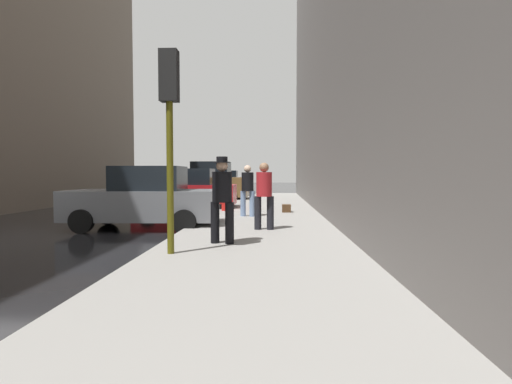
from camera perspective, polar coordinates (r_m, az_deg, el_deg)
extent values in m
plane|color=black|center=(11.34, -31.70, -5.77)|extent=(120.00, 120.00, 0.00)
cube|color=gray|center=(9.40, 0.41, -6.58)|extent=(4.00, 40.00, 0.15)
cube|color=slate|center=(11.88, -15.86, -1.76)|extent=(4.25, 1.96, 0.84)
cube|color=black|center=(11.79, -14.97, 1.87)|extent=(1.93, 1.62, 0.70)
cylinder|color=black|center=(13.22, -20.37, -2.99)|extent=(0.65, 0.24, 0.64)
cylinder|color=black|center=(11.53, -23.69, -3.86)|extent=(0.65, 0.24, 0.64)
cylinder|color=black|center=(12.49, -8.60, -3.17)|extent=(0.65, 0.24, 0.64)
cylinder|color=black|center=(10.69, -10.22, -4.17)|extent=(0.65, 0.24, 0.64)
cube|color=#B2191E|center=(17.32, -9.97, -0.34)|extent=(4.21, 1.86, 0.84)
cube|color=black|center=(17.25, -9.34, 2.15)|extent=(1.90, 1.57, 0.70)
cylinder|color=black|center=(18.56, -13.48, -1.31)|extent=(0.64, 0.22, 0.64)
cylinder|color=black|center=(16.80, -15.19, -1.74)|extent=(0.64, 0.22, 0.64)
cylinder|color=black|center=(18.01, -5.09, -1.37)|extent=(0.64, 0.22, 0.64)
cylinder|color=black|center=(16.19, -5.93, -1.83)|extent=(0.64, 0.22, 0.64)
cube|color=brown|center=(22.90, -6.90, 0.73)|extent=(4.67, 2.02, 1.10)
cube|color=black|center=(22.85, -6.42, 3.19)|extent=(2.13, 1.64, 0.90)
cylinder|color=black|center=(24.16, -9.93, -0.37)|extent=(0.65, 0.24, 0.64)
cylinder|color=black|center=(22.38, -11.12, -0.62)|extent=(0.65, 0.24, 0.64)
cylinder|color=black|center=(23.58, -2.88, -0.41)|extent=(0.65, 0.24, 0.64)
cylinder|color=black|center=(21.76, -3.52, -0.67)|extent=(0.65, 0.24, 0.64)
cube|color=#193828|center=(28.66, -5.00, 0.87)|extent=(4.23, 1.91, 0.84)
cube|color=black|center=(28.63, -4.61, 2.37)|extent=(1.92, 1.60, 0.70)
cylinder|color=black|center=(29.77, -7.41, 0.21)|extent=(0.64, 0.23, 0.64)
cylinder|color=black|center=(27.96, -7.99, 0.05)|extent=(0.64, 0.23, 0.64)
cylinder|color=black|center=(29.47, -2.16, 0.21)|extent=(0.64, 0.23, 0.64)
cylinder|color=black|center=(27.64, -2.40, 0.04)|extent=(0.64, 0.23, 0.64)
cylinder|color=red|center=(15.43, -4.54, -1.65)|extent=(0.22, 0.22, 0.55)
sphere|color=red|center=(15.41, -4.54, -0.43)|extent=(0.20, 0.20, 0.20)
cylinder|color=red|center=(15.45, -5.13, -1.55)|extent=(0.10, 0.09, 0.09)
cylinder|color=red|center=(15.41, -3.95, -1.55)|extent=(0.10, 0.09, 0.09)
cylinder|color=#514C0F|center=(7.26, -12.20, 5.48)|extent=(0.12, 0.12, 3.60)
cube|color=black|center=(7.46, -12.31, 15.90)|extent=(0.32, 0.24, 0.90)
sphere|color=red|center=(7.65, -12.07, 17.73)|extent=(0.14, 0.14, 0.14)
sphere|color=yellow|center=(7.58, -12.05, 15.68)|extent=(0.14, 0.14, 0.14)
sphere|color=green|center=(7.52, -12.02, 13.61)|extent=(0.14, 0.14, 0.14)
cylinder|color=black|center=(8.17, -3.80, -4.44)|extent=(0.22, 0.22, 0.85)
cylinder|color=black|center=(8.29, -5.88, -4.35)|extent=(0.22, 0.22, 0.85)
cylinder|color=black|center=(8.17, -4.87, 0.73)|extent=(0.49, 0.49, 0.62)
sphere|color=tan|center=(8.16, -4.88, 3.74)|extent=(0.24, 0.24, 0.24)
cylinder|color=black|center=(8.17, -4.88, 4.25)|extent=(0.34, 0.34, 0.02)
cylinder|color=black|center=(8.17, -4.88, 4.67)|extent=(0.23, 0.23, 0.11)
cylinder|color=black|center=(10.21, 2.06, -3.01)|extent=(0.18, 0.18, 0.85)
cylinder|color=black|center=(10.22, 0.26, -3.01)|extent=(0.18, 0.18, 0.85)
cylinder|color=#A51E23|center=(10.17, 1.17, 1.12)|extent=(0.40, 0.40, 0.62)
sphere|color=#997051|center=(10.16, 1.17, 3.54)|extent=(0.24, 0.24, 0.24)
cylinder|color=#728CB2|center=(13.30, -0.56, -1.69)|extent=(0.22, 0.22, 0.85)
cylinder|color=#728CB2|center=(13.40, -1.86, -1.66)|extent=(0.22, 0.22, 0.85)
cylinder|color=black|center=(13.31, -1.21, 1.48)|extent=(0.49, 0.49, 0.62)
sphere|color=beige|center=(13.31, -1.22, 3.33)|extent=(0.24, 0.24, 0.24)
cube|color=#472D19|center=(14.88, 4.36, -2.33)|extent=(0.32, 0.44, 0.28)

